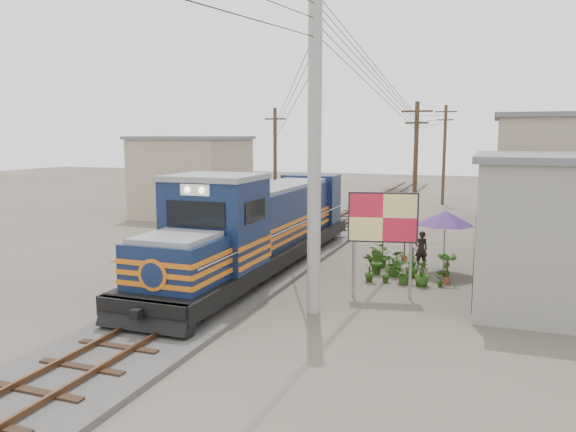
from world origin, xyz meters
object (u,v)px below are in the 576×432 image
at_px(locomotive, 259,229).
at_px(vendor, 421,249).
at_px(market_umbrella, 445,218).
at_px(billboard, 383,220).

distance_m(locomotive, vendor, 6.58).
xyz_separation_m(market_umbrella, vendor, (-0.94, 0.72, -1.40)).
bearing_deg(billboard, locomotive, 148.98).
distance_m(market_umbrella, vendor, 1.84).
height_order(market_umbrella, vendor, market_umbrella).
distance_m(locomotive, market_umbrella, 7.12).
height_order(locomotive, billboard, locomotive).
bearing_deg(billboard, market_umbrella, 56.10).
relative_size(billboard, market_umbrella, 1.28).
bearing_deg(locomotive, vendor, 26.98).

